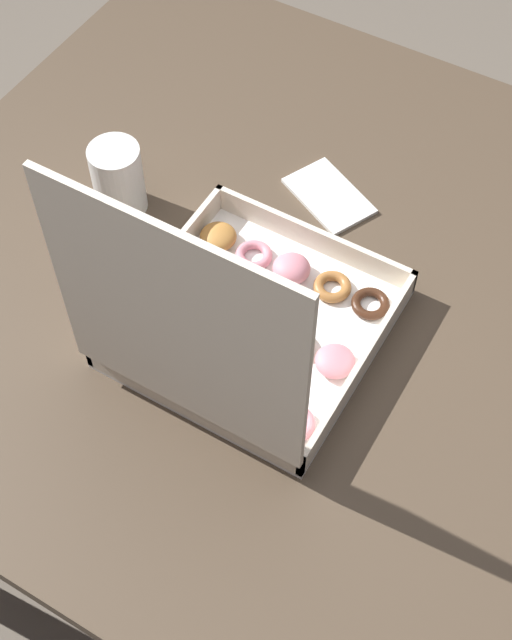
% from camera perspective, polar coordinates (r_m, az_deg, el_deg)
% --- Properties ---
extents(ground_plane, '(8.00, 8.00, 0.00)m').
position_cam_1_polar(ground_plane, '(1.87, 0.84, -11.00)').
color(ground_plane, '#6B6054').
extents(dining_table, '(1.09, 1.04, 0.75)m').
position_cam_1_polar(dining_table, '(1.29, 1.19, 0.64)').
color(dining_table, '#4C3D2D').
rests_on(dining_table, ground_plane).
extents(donut_box, '(0.31, 0.32, 0.37)m').
position_cam_1_polar(donut_box, '(1.08, -1.52, -0.29)').
color(donut_box, white).
rests_on(donut_box, dining_table).
extents(coffee_mug, '(0.07, 0.07, 0.11)m').
position_cam_1_polar(coffee_mug, '(1.27, -8.83, 8.96)').
color(coffee_mug, white).
rests_on(coffee_mug, dining_table).
extents(paper_napkin, '(0.15, 0.13, 0.01)m').
position_cam_1_polar(paper_napkin, '(1.31, 4.66, 7.94)').
color(paper_napkin, white).
rests_on(paper_napkin, dining_table).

